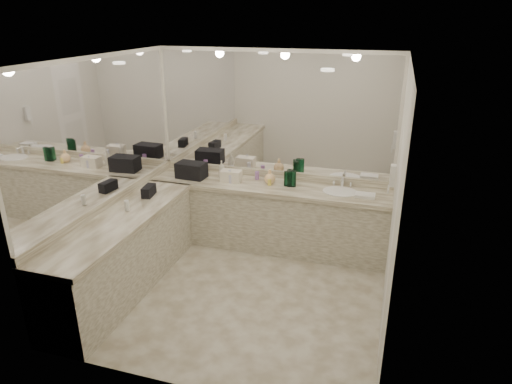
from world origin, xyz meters
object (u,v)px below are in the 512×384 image
(wall_phone, at_px, (393,176))
(cream_cosmetic_case, at_px, (231,176))
(soap_bottle_b, at_px, (230,176))
(hand_towel, at_px, (365,195))
(soap_bottle_a, at_px, (222,169))
(soap_bottle_c, at_px, (270,176))
(sink, at_px, (340,192))
(black_toiletry_bag, at_px, (191,170))

(wall_phone, distance_m, cream_cosmetic_case, 2.14)
(cream_cosmetic_case, relative_size, soap_bottle_b, 1.52)
(hand_towel, distance_m, soap_bottle_a, 1.96)
(wall_phone, bearing_deg, soap_bottle_c, 160.56)
(sink, height_order, wall_phone, wall_phone)
(black_toiletry_bag, xyz_separation_m, soap_bottle_b, (0.58, -0.03, -0.02))
(black_toiletry_bag, relative_size, soap_bottle_c, 2.03)
(cream_cosmetic_case, distance_m, hand_towel, 1.77)
(wall_phone, relative_size, soap_bottle_a, 1.04)
(black_toiletry_bag, bearing_deg, cream_cosmetic_case, 1.53)
(soap_bottle_b, xyz_separation_m, soap_bottle_c, (0.51, 0.12, 0.01))
(cream_cosmetic_case, bearing_deg, sink, -2.76)
(sink, bearing_deg, soap_bottle_c, 177.34)
(sink, relative_size, wall_phone, 1.83)
(soap_bottle_a, height_order, soap_bottle_b, soap_bottle_a)
(black_toiletry_bag, distance_m, hand_towel, 2.34)
(black_toiletry_bag, bearing_deg, soap_bottle_a, 20.06)
(wall_phone, bearing_deg, cream_cosmetic_case, 167.14)
(cream_cosmetic_case, bearing_deg, soap_bottle_b, -86.81)
(sink, bearing_deg, black_toiletry_bag, -178.70)
(sink, xyz_separation_m, cream_cosmetic_case, (-1.45, -0.03, 0.08))
(wall_phone, bearing_deg, hand_towel, 124.63)
(black_toiletry_bag, xyz_separation_m, hand_towel, (2.34, -0.03, -0.09))
(hand_towel, bearing_deg, wall_phone, -55.37)
(wall_phone, xyz_separation_m, soap_bottle_c, (-1.54, 0.54, -0.35))
(black_toiletry_bag, xyz_separation_m, soap_bottle_a, (0.39, 0.14, 0.00))
(sink, height_order, soap_bottle_b, soap_bottle_b)
(black_toiletry_bag, bearing_deg, soap_bottle_c, 4.69)
(wall_phone, distance_m, soap_bottle_b, 2.13)
(soap_bottle_a, xyz_separation_m, soap_bottle_b, (0.19, -0.17, -0.03))
(sink, distance_m, wall_phone, 0.91)
(hand_towel, height_order, soap_bottle_b, soap_bottle_b)
(soap_bottle_a, bearing_deg, black_toiletry_bag, -159.94)
(wall_phone, height_order, soap_bottle_a, wall_phone)
(wall_phone, xyz_separation_m, soap_bottle_a, (-2.24, 0.60, -0.34))
(hand_towel, height_order, soap_bottle_a, soap_bottle_a)
(cream_cosmetic_case, height_order, soap_bottle_b, soap_bottle_b)
(cream_cosmetic_case, xyz_separation_m, soap_bottle_c, (0.52, 0.07, 0.02))
(cream_cosmetic_case, bearing_deg, black_toiletry_bag, 177.56)
(cream_cosmetic_case, xyz_separation_m, hand_towel, (1.77, -0.05, -0.06))
(hand_towel, height_order, soap_bottle_c, soap_bottle_c)
(wall_phone, xyz_separation_m, cream_cosmetic_case, (-2.06, 0.47, -0.37))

